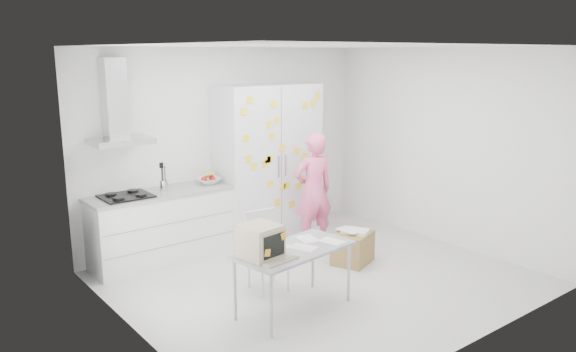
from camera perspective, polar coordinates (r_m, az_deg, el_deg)
floor at (r=6.80m, az=3.30°, el=-10.45°), size 4.50×4.00×0.02m
walls at (r=6.94m, az=-0.49°, el=1.80°), size 4.52×4.01×2.70m
ceiling at (r=6.26m, az=3.61°, el=13.05°), size 4.50×4.00×0.02m
counter_run at (r=7.36m, az=-12.65°, el=-4.93°), size 1.84×0.63×1.28m
range_hood at (r=7.02m, az=-17.06°, el=6.40°), size 0.70×0.48×1.01m
tall_cabinet at (r=8.00m, az=-2.10°, el=1.41°), size 1.50×0.68×2.20m
person at (r=7.63m, az=2.60°, el=-1.50°), size 0.63×0.47×1.59m
desk at (r=5.59m, az=-1.47°, el=-7.13°), size 1.33×0.78×1.00m
chair at (r=6.38m, az=-2.37°, el=-7.03°), size 0.45×0.45×0.89m
cardboard_box at (r=7.24m, az=6.61°, el=-7.18°), size 0.62×0.56×0.44m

